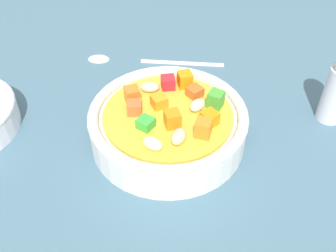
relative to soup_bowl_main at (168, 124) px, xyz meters
The scene contains 3 objects.
ground_plane 3.46cm from the soup_bowl_main, 84.73° to the right, with size 140.00×140.00×2.00cm, color #42667A.
soup_bowl_main is the anchor object (origin of this frame).
spoon 16.83cm from the soup_bowl_main, behind, with size 7.79×19.05×0.92cm.
Camera 1 is at (31.21, -7.71, 31.79)cm, focal length 42.22 mm.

